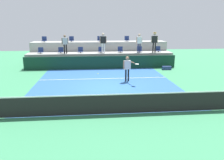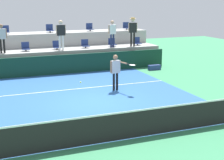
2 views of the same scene
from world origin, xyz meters
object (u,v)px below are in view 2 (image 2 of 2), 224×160
(stadium_chair_upper_left, at_px, (5,30))
(equipment_bag, at_px, (154,67))
(spectator_in_grey, at_px, (112,31))
(tennis_ball, at_px, (81,82))
(stadium_chair_lower_far_right, at_px, (137,42))
(stadium_chair_lower_mid_right, at_px, (85,44))
(stadium_chair_upper_right, at_px, (90,28))
(stadium_chair_lower_right, at_px, (112,43))
(stadium_chair_upper_center, at_px, (50,29))
(spectator_in_white, at_px, (61,32))
(stadium_chair_upper_far_right, at_px, (126,27))
(stadium_chair_lower_mid_left, at_px, (26,47))
(spectator_with_hat, at_px, (133,28))
(stadium_chair_lower_center, at_px, (57,46))
(tennis_player, at_px, (116,69))
(spectator_leaning_on_rail, at_px, (2,36))

(stadium_chair_upper_left, xyz_separation_m, equipment_bag, (8.21, -3.98, -2.16))
(spectator_in_grey, relative_size, tennis_ball, 24.47)
(stadium_chair_lower_far_right, relative_size, tennis_ball, 7.65)
(equipment_bag, bearing_deg, stadium_chair_lower_mid_right, 149.39)
(stadium_chair_upper_right, bearing_deg, stadium_chair_lower_mid_right, -116.16)
(stadium_chair_lower_right, relative_size, stadium_chair_upper_right, 1.00)
(stadium_chair_lower_right, bearing_deg, stadium_chair_upper_right, 116.69)
(stadium_chair_upper_center, bearing_deg, stadium_chair_upper_left, 180.00)
(stadium_chair_lower_right, relative_size, spectator_in_white, 0.30)
(stadium_chair_lower_mid_right, height_order, spectator_in_white, spectator_in_white)
(stadium_chair_upper_far_right, bearing_deg, spectator_in_grey, -131.23)
(stadium_chair_lower_mid_left, xyz_separation_m, stadium_chair_upper_center, (1.81, 1.80, 0.85))
(stadium_chair_lower_mid_left, bearing_deg, equipment_bag, -16.65)
(stadium_chair_upper_far_right, bearing_deg, stadium_chair_lower_mid_right, -153.19)
(stadium_chair_lower_far_right, height_order, stadium_chair_upper_left, stadium_chair_upper_left)
(spectator_with_hat, bearing_deg, stadium_chair_lower_center, 175.45)
(stadium_chair_upper_center, bearing_deg, spectator_with_hat, -24.27)
(stadium_chair_lower_center, relative_size, tennis_ball, 7.65)
(tennis_ball, bearing_deg, spectator_in_white, 83.72)
(stadium_chair_lower_mid_right, distance_m, tennis_player, 5.76)
(stadium_chair_lower_mid_left, relative_size, spectator_in_white, 0.30)
(stadium_chair_lower_far_right, height_order, stadium_chair_upper_right, stadium_chair_upper_right)
(stadium_chair_lower_right, height_order, stadium_chair_upper_left, stadium_chair_upper_left)
(stadium_chair_lower_mid_left, distance_m, spectator_leaning_on_rail, 1.54)
(stadium_chair_lower_far_right, height_order, tennis_ball, stadium_chair_lower_far_right)
(stadium_chair_lower_mid_left, bearing_deg, stadium_chair_upper_left, 117.00)
(spectator_with_hat, bearing_deg, tennis_ball, -129.91)
(stadium_chair_upper_right, distance_m, spectator_in_white, 3.29)
(spectator_with_hat, bearing_deg, stadium_chair_upper_center, 155.73)
(tennis_player, height_order, spectator_in_white, spectator_in_white)
(spectator_leaning_on_rail, relative_size, spectator_in_white, 0.92)
(stadium_chair_upper_left, height_order, spectator_with_hat, spectator_with_hat)
(stadium_chair_lower_mid_left, height_order, equipment_bag, stadium_chair_lower_mid_left)
(tennis_player, bearing_deg, spectator_with_hat, 58.31)
(stadium_chair_upper_far_right, bearing_deg, stadium_chair_upper_center, 180.00)
(stadium_chair_lower_right, relative_size, stadium_chair_upper_left, 1.00)
(stadium_chair_lower_center, relative_size, stadium_chair_lower_far_right, 1.00)
(stadium_chair_lower_far_right, bearing_deg, equipment_bag, -86.45)
(stadium_chair_upper_left, xyz_separation_m, spectator_in_grey, (6.17, -2.18, -0.06))
(stadium_chair_lower_center, bearing_deg, stadium_chair_lower_far_right, 0.00)
(stadium_chair_upper_left, xyz_separation_m, tennis_player, (4.26, -7.54, -1.28))
(stadium_chair_lower_right, xyz_separation_m, spectator_with_hat, (1.25, -0.38, 0.92))
(equipment_bag, bearing_deg, stadium_chair_upper_right, 125.16)
(stadium_chair_lower_mid_right, relative_size, equipment_bag, 0.68)
(tennis_player, bearing_deg, spectator_in_grey, 70.34)
(stadium_chair_lower_far_right, height_order, spectator_with_hat, spectator_with_hat)
(spectator_with_hat, xyz_separation_m, tennis_ball, (-5.32, -6.36, -1.58))
(spectator_in_white, bearing_deg, stadium_chair_lower_right, 6.50)
(stadium_chair_upper_left, bearing_deg, stadium_chair_upper_center, 0.00)
(spectator_leaning_on_rail, height_order, spectator_in_grey, spectator_in_grey)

